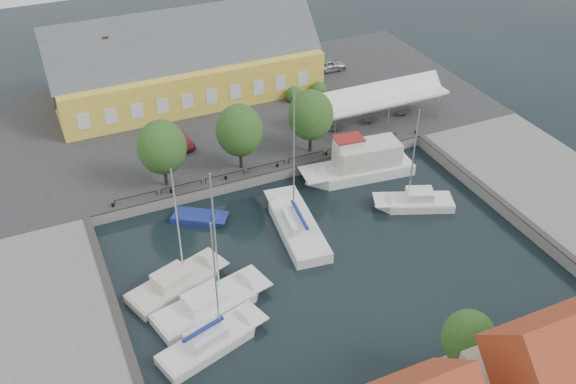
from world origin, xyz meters
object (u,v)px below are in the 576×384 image
Objects in this scene: car_silver at (328,65)px; trawler at (361,165)px; car_red at (178,139)px; west_boat_b at (176,285)px; tent_canopy at (380,97)px; east_boat_a at (415,204)px; launch_nw at (199,219)px; warehouse at (181,67)px; west_boat_c at (210,306)px; center_sailboat at (297,228)px; west_boat_d at (211,344)px.

car_silver is 0.41× the size of trawler.
west_boat_b is at bearing -121.78° from car_red.
east_boat_a reaches higher than tent_canopy.
warehouse is at bearing 76.52° from launch_nw.
car_red is at bearing 114.24° from car_silver.
west_boat_b reaches higher than tent_canopy.
trawler is 21.23m from west_boat_c.
center_sailboat reaches higher than east_boat_a.
trawler is at bearing 36.00° from west_boat_d.
west_boat_d is at bearing -116.33° from car_red.
trawler is at bearing 30.42° from west_boat_c.
west_boat_c reaches higher than trawler.
center_sailboat is at bearing -85.97° from car_red.
warehouse is 2.68× the size of west_boat_b.
west_boat_b reaches higher than west_boat_d.
tent_canopy reaches higher than launch_nw.
east_boat_a is 18.62m from launch_nw.
west_boat_b is at bearing -119.19° from launch_nw.
west_boat_d is (-25.14, -20.78, -3.41)m from tent_canopy.
car_silver is at bearing 58.10° from center_sailboat.
trawler is at bearing 30.49° from center_sailboat.
trawler is at bearing -62.35° from warehouse.
tent_canopy is 19.31m from center_sailboat.
tent_canopy is (16.60, -13.86, -0.74)m from warehouse.
west_boat_b is 0.91× the size of west_boat_c.
east_boat_a is 20.63m from west_boat_c.
car_silver is 0.43× the size of west_boat_d.
car_red is 0.42× the size of east_boat_a.
west_boat_c reaches higher than launch_nw.
car_silver is 30.27m from launch_nw.
west_boat_c is (-24.10, -17.48, -3.42)m from tent_canopy.
west_boat_b is (-19.87, -7.67, -0.76)m from trawler.
car_red is at bearing 73.03° from west_boat_b.
car_silver is at bearing 71.44° from trawler.
west_boat_c reaches higher than west_boat_d.
center_sailboat is 10.41m from trawler.
west_boat_d is 14.06m from launch_nw.
east_boat_a is at bearing 20.14° from west_boat_d.
trawler is 1.02× the size of west_boat_b.
warehouse is 22.05m from launch_nw.
warehouse is at bearing 72.18° from west_boat_b.
car_silver is 22.93m from car_red.
launch_nw is at bearing 60.81° from west_boat_b.
tent_canopy is 3.33× the size of car_red.
west_boat_c is (-20.15, -4.46, -0.00)m from east_boat_a.
east_boat_a is 0.94× the size of west_boat_b.
car_red is 0.86× the size of launch_nw.
west_boat_c is 3.46m from west_boat_d.
launch_nw is at bearing -178.44° from trawler.
center_sailboat reaches higher than west_boat_d.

